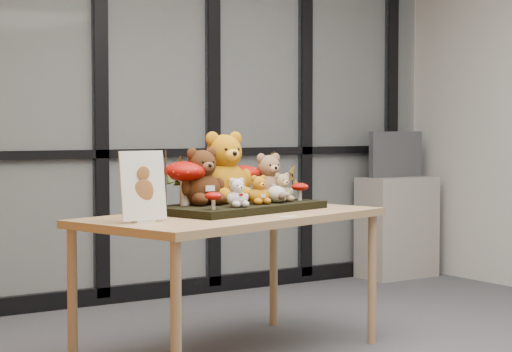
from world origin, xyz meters
TOP-DOWN VIEW (x-y plane):
  - room_shell at (0.00, 0.00)m, footprint 5.00×5.00m
  - glass_partition at (-0.00, 2.47)m, footprint 4.90×0.06m
  - display_table at (-0.48, 0.68)m, footprint 1.82×1.26m
  - diorama_tray at (-0.38, 0.78)m, footprint 1.05×0.72m
  - bear_pooh_yellow at (-0.41, 0.90)m, footprint 0.40×0.38m
  - bear_brown_medium at (-0.59, 0.82)m, footprint 0.31×0.30m
  - bear_tan_back at (-0.09, 0.93)m, footprint 0.27×0.26m
  - bear_small_yellow at (-0.32, 0.68)m, footprint 0.16×0.15m
  - bear_white_bow at (-0.51, 0.59)m, footprint 0.15×0.15m
  - bear_beige_small at (-0.12, 0.75)m, footprint 0.17×0.16m
  - plush_cream_hedgehog at (-0.19, 0.71)m, footprint 0.10×0.09m
  - mushroom_back_left at (-0.68, 0.84)m, footprint 0.23×0.23m
  - mushroom_back_right at (-0.22, 0.99)m, footprint 0.20×0.20m
  - mushroom_front_left at (-0.69, 0.53)m, footprint 0.09×0.09m
  - mushroom_front_right at (0.03, 0.78)m, footprint 0.10×0.10m
  - sprig_green_far_left at (-0.83, 0.77)m, footprint 0.05×0.05m
  - sprig_green_mid_left at (-0.69, 0.87)m, footprint 0.05×0.05m
  - sprig_dry_far_right at (-0.01, 0.99)m, footprint 0.05×0.05m
  - sprig_dry_mid_right at (0.04, 0.88)m, footprint 0.05×0.05m
  - sprig_green_centre at (-0.50, 0.94)m, footprint 0.05×0.05m
  - sign_holder at (-1.08, 0.53)m, footprint 0.24×0.07m
  - label_card at (-0.34, 0.38)m, footprint 0.09×0.03m
  - cabinet at (2.08, 2.25)m, footprint 0.62×0.36m
  - monitor at (2.08, 2.27)m, footprint 0.53×0.06m

SIDE VIEW (x-z plane):
  - cabinet at x=2.08m, z-range 0.00..0.82m
  - display_table at x=-0.48m, z-range 0.32..1.10m
  - label_card at x=-0.34m, z-range 0.78..0.78m
  - diorama_tray at x=-0.38m, z-range 0.78..0.82m
  - mushroom_front_left at x=-0.69m, z-range 0.82..0.92m
  - plush_cream_hedgehog at x=-0.19m, z-range 0.82..0.92m
  - mushroom_front_right at x=0.03m, z-range 0.82..0.93m
  - bear_white_bow at x=-0.51m, z-range 0.82..0.99m
  - bear_small_yellow at x=-0.32m, z-range 0.82..0.99m
  - bear_beige_small at x=-0.12m, z-range 0.82..1.00m
  - sprig_dry_mid_right at x=0.04m, z-range 0.82..1.02m
  - sprig_green_centre at x=-0.50m, z-range 0.82..1.04m
  - mushroom_back_right at x=-0.22m, z-range 0.82..1.04m
  - sign_holder at x=-1.08m, z-range 0.77..1.11m
  - mushroom_back_left at x=-0.68m, z-range 0.82..1.08m
  - sprig_green_mid_left at x=-0.69m, z-range 0.82..1.08m
  - sprig_dry_far_right at x=-0.01m, z-range 0.82..1.09m
  - bear_tan_back at x=-0.09m, z-range 0.82..1.11m
  - sprig_green_far_left at x=-0.83m, z-range 0.82..1.12m
  - bear_brown_medium at x=-0.59m, z-range 0.82..1.16m
  - monitor at x=2.08m, z-range 0.82..1.20m
  - bear_pooh_yellow at x=-0.41m, z-range 0.82..1.25m
  - glass_partition at x=0.00m, z-range 0.03..2.81m
  - room_shell at x=0.00m, z-range -0.82..4.18m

